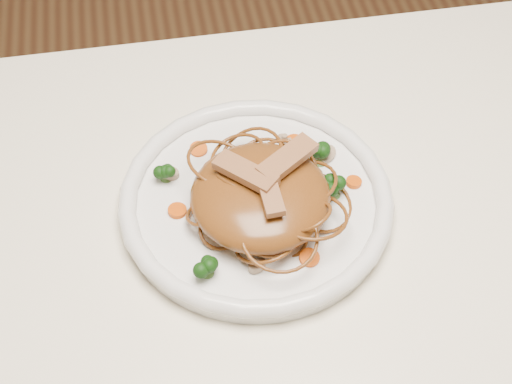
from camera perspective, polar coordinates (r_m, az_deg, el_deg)
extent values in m
cube|color=white|center=(0.81, 3.45, -6.97)|extent=(1.20, 0.80, 0.04)
cylinder|color=white|center=(0.83, 0.00, -0.96)|extent=(0.39, 0.39, 0.02)
ellipsoid|color=brown|center=(0.79, 0.32, -0.30)|extent=(0.17, 0.17, 0.05)
cube|color=#A1704C|center=(0.78, 2.34, 2.48)|extent=(0.07, 0.06, 0.01)
cube|color=#A1704C|center=(0.77, -0.78, 1.48)|extent=(0.07, 0.07, 0.01)
cube|color=#A1704C|center=(0.76, 1.00, 0.11)|extent=(0.02, 0.06, 0.01)
cylinder|color=#D75307|center=(0.88, 2.93, 3.72)|extent=(0.03, 0.03, 0.00)
cylinder|color=#D75307|center=(0.82, -5.92, -1.39)|extent=(0.02, 0.02, 0.00)
cylinder|color=#D75307|center=(0.85, 7.34, 0.75)|extent=(0.02, 0.02, 0.00)
cylinder|color=#D75307|center=(0.87, -4.32, 3.21)|extent=(0.03, 0.03, 0.00)
cylinder|color=#D75307|center=(0.78, 4.03, -4.94)|extent=(0.02, 0.02, 0.00)
cylinder|color=tan|center=(0.77, 0.07, -5.55)|extent=(0.03, 0.03, 0.01)
cylinder|color=tan|center=(0.87, 5.31, 2.83)|extent=(0.04, 0.04, 0.01)
cylinder|color=tan|center=(0.85, -6.62, 1.40)|extent=(0.03, 0.03, 0.01)
cylinder|color=tan|center=(0.88, 2.14, 3.90)|extent=(0.03, 0.03, 0.01)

